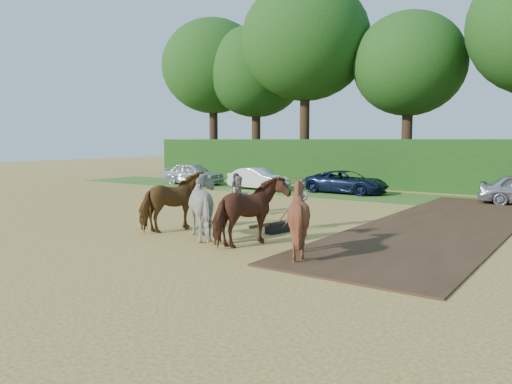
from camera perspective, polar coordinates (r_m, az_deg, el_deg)
The scene contains 9 objects.
ground at distance 12.75m, azimuth 5.79°, elevation -7.53°, with size 120.00×120.00×0.00m, color gold.
earth_strip at distance 18.63m, azimuth 20.55°, elevation -3.50°, with size 4.50×17.00×0.05m, color #472D1C.
grass_verge at distance 25.72m, azimuth 21.26°, elevation -1.02°, with size 50.00×5.00×0.03m, color #38601E.
hedgerow at distance 29.97m, azimuth 23.44°, elevation 2.69°, with size 46.00×1.60×3.00m, color #14380F.
spectator_near at distance 19.35m, azimuth -1.89°, elevation -0.49°, with size 0.77×0.60×1.58m, color tan.
spectator_far at distance 20.15m, azimuth -2.31°, elevation -0.14°, with size 0.96×0.40×1.64m, color #292C36.
plough_team at distance 14.57m, azimuth -2.82°, elevation -1.92°, with size 6.70×4.66×1.96m.
parked_cars at distance 27.22m, azimuth 11.78°, elevation 1.04°, with size 29.73×3.17×1.46m.
treeline at distance 33.95m, azimuth 22.22°, elevation 15.74°, with size 48.70×10.60×14.21m.
Camera 1 is at (6.04, -10.82, 2.98)m, focal length 35.00 mm.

